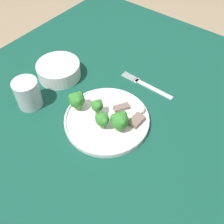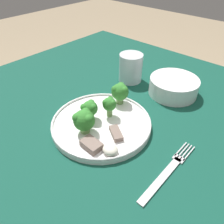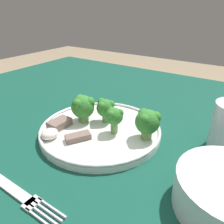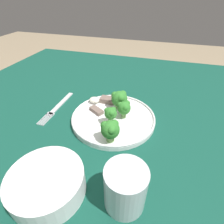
# 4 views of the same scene
# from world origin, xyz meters

# --- Properties ---
(ground_plane) EXTENTS (8.00, 8.00, 0.00)m
(ground_plane) POSITION_xyz_m (0.00, 0.00, 0.00)
(ground_plane) COLOR #9E896B
(table) EXTENTS (1.15, 1.14, 0.74)m
(table) POSITION_xyz_m (0.00, 0.00, 0.65)
(table) COLOR #114738
(table) RESTS_ON ground_plane
(dinner_plate) EXTENTS (0.25, 0.25, 0.02)m
(dinner_plate) POSITION_xyz_m (-0.06, 0.02, 0.75)
(dinner_plate) COLOR white
(dinner_plate) RESTS_ON table
(fork) EXTENTS (0.02, 0.19, 0.00)m
(fork) POSITION_xyz_m (0.14, 0.01, 0.74)
(fork) COLOR silver
(fork) RESTS_ON table
(cream_bowl) EXTENTS (0.15, 0.15, 0.05)m
(cream_bowl) POSITION_xyz_m (-0.00, 0.28, 0.76)
(cream_bowl) COLOR white
(cream_bowl) RESTS_ON table
(drinking_glass) EXTENTS (0.08, 0.08, 0.09)m
(drinking_glass) POSITION_xyz_m (-0.15, 0.25, 0.78)
(drinking_glass) COLOR silver
(drinking_glass) RESTS_ON table
(broccoli_floret_near_rim_left) EXTENTS (0.05, 0.05, 0.06)m
(broccoli_floret_near_rim_left) POSITION_xyz_m (-0.06, -0.03, 0.79)
(broccoli_floret_near_rim_left) COLOR #709E56
(broccoli_floret_near_rim_left) RESTS_ON dinner_plate
(broccoli_floret_center_left) EXTENTS (0.04, 0.04, 0.05)m
(broccoli_floret_center_left) POSITION_xyz_m (-0.06, 0.06, 0.79)
(broccoli_floret_center_left) COLOR #709E56
(broccoli_floret_center_left) RESTS_ON dinner_plate
(broccoli_floret_back_left) EXTENTS (0.04, 0.04, 0.05)m
(broccoli_floret_back_left) POSITION_xyz_m (-0.09, 0.01, 0.78)
(broccoli_floret_back_left) COLOR #709E56
(broccoli_floret_back_left) RESTS_ON dinner_plate
(broccoli_floret_front_left) EXTENTS (0.05, 0.05, 0.06)m
(broccoli_floret_front_left) POSITION_xyz_m (-0.08, 0.12, 0.79)
(broccoli_floret_front_left) COLOR #709E56
(broccoli_floret_front_left) RESTS_ON dinner_plate
(meat_slice_front_slice) EXTENTS (0.05, 0.04, 0.01)m
(meat_slice_front_slice) POSITION_xyz_m (0.00, 0.01, 0.76)
(meat_slice_front_slice) COLOR #756056
(meat_slice_front_slice) RESTS_ON dinner_plate
(meat_slice_middle_slice) EXTENTS (0.05, 0.03, 0.02)m
(meat_slice_middle_slice) POSITION_xyz_m (-0.02, -0.05, 0.76)
(meat_slice_middle_slice) COLOR #756056
(meat_slice_middle_slice) RESTS_ON dinner_plate
(sauce_dollop) EXTENTS (0.03, 0.03, 0.02)m
(sauce_dollop) POSITION_xyz_m (0.03, -0.04, 0.76)
(sauce_dollop) COLOR silver
(sauce_dollop) RESTS_ON dinner_plate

